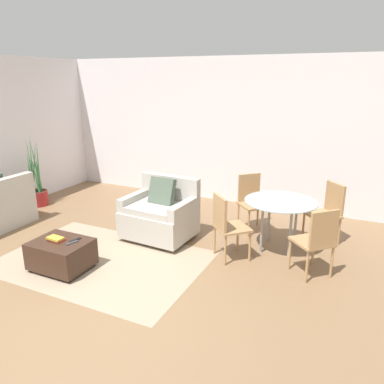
{
  "coord_description": "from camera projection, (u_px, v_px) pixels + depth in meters",
  "views": [
    {
      "loc": [
        2.58,
        -2.77,
        2.38
      ],
      "look_at": [
        0.32,
        2.01,
        0.75
      ],
      "focal_mm": 35.0,
      "sensor_mm": 36.0,
      "label": 1
    }
  ],
  "objects": [
    {
      "name": "wall_back",
      "position": [
        221.0,
        131.0,
        7.19
      ],
      "size": [
        12.0,
        0.06,
        2.75
      ],
      "color": "white",
      "rests_on": "ground_plane"
    },
    {
      "name": "dining_table",
      "position": [
        280.0,
        207.0,
        5.21
      ],
      "size": [
        1.0,
        1.0,
        0.74
      ],
      "color": "#99A8AD",
      "rests_on": "ground_plane"
    },
    {
      "name": "dining_chair_near_left",
      "position": [
        226.0,
        223.0,
        4.98
      ],
      "size": [
        0.59,
        0.59,
        0.9
      ],
      "color": "tan",
      "rests_on": "ground_plane"
    },
    {
      "name": "potted_plant",
      "position": [
        37.0,
        190.0,
        7.16
      ],
      "size": [
        0.37,
        0.37,
        1.36
      ],
      "color": "maroon",
      "rests_on": "ground_plane"
    },
    {
      "name": "armchair",
      "position": [
        160.0,
        215.0,
        5.69
      ],
      "size": [
        1.04,
        0.87,
        0.94
      ],
      "color": "#B2ADA3",
      "rests_on": "ground_plane"
    },
    {
      "name": "ground_plane",
      "position": [
        89.0,
        301.0,
        4.14
      ],
      "size": [
        20.0,
        20.0,
        0.0
      ],
      "primitive_type": "plane",
      "color": "brown"
    },
    {
      "name": "dining_chair_far_left",
      "position": [
        252.0,
        198.0,
        5.98
      ],
      "size": [
        0.59,
        0.59,
        0.9
      ],
      "color": "tan",
      "rests_on": "ground_plane"
    },
    {
      "name": "tv_remote_primary",
      "position": [
        75.0,
        240.0,
        4.77
      ],
      "size": [
        0.07,
        0.16,
        0.01
      ],
      "color": "black",
      "rests_on": "ottoman"
    },
    {
      "name": "area_rug",
      "position": [
        102.0,
        261.0,
        5.05
      ],
      "size": [
        2.69,
        1.86,
        0.01
      ],
      "color": "gray",
      "rests_on": "ground_plane"
    },
    {
      "name": "tv_remote_secondary",
      "position": [
        72.0,
        243.0,
        4.68
      ],
      "size": [
        0.1,
        0.17,
        0.01
      ],
      "color": "#333338",
      "rests_on": "ottoman"
    },
    {
      "name": "dining_chair_far_right",
      "position": [
        328.0,
        209.0,
        5.51
      ],
      "size": [
        0.59,
        0.59,
        0.9
      ],
      "color": "tan",
      "rests_on": "ground_plane"
    },
    {
      "name": "book_stack",
      "position": [
        56.0,
        239.0,
        4.75
      ],
      "size": [
        0.23,
        0.16,
        0.05
      ],
      "color": "#B72D28",
      "rests_on": "ottoman"
    },
    {
      "name": "ottoman",
      "position": [
        61.0,
        254.0,
        4.79
      ],
      "size": [
        0.72,
        0.57,
        0.39
      ],
      "color": "#382319",
      "rests_on": "ground_plane"
    },
    {
      "name": "dining_chair_near_right",
      "position": [
        317.0,
        238.0,
        4.5
      ],
      "size": [
        0.59,
        0.59,
        0.9
      ],
      "color": "tan",
      "rests_on": "ground_plane"
    }
  ]
}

